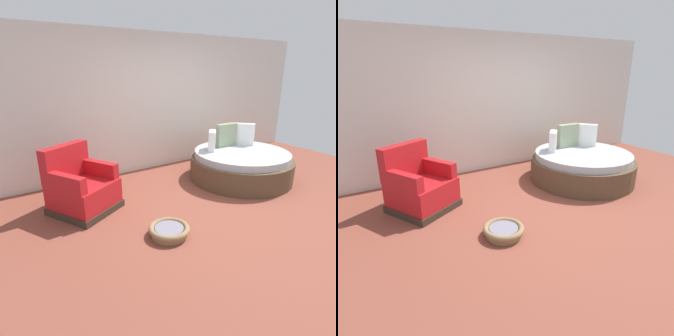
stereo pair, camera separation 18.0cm
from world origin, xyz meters
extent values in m
cube|color=brown|center=(0.00, 0.00, -0.01)|extent=(8.00, 8.00, 0.02)
cube|color=silver|center=(0.00, 2.23, 1.30)|extent=(8.00, 0.12, 2.60)
cylinder|color=brown|center=(1.02, 0.71, 0.20)|extent=(1.86, 1.86, 0.41)
cylinder|color=#B2BCC6|center=(1.02, 0.71, 0.47)|extent=(1.71, 1.71, 0.12)
cube|color=white|center=(1.41, 1.05, 0.74)|extent=(0.37, 0.39, 0.42)
cube|color=#93A37F|center=(1.03, 1.14, 0.74)|extent=(0.44, 0.13, 0.43)
cube|color=white|center=(0.63, 1.09, 0.70)|extent=(0.33, 0.34, 0.35)
cube|color=#38281E|center=(-1.81, 1.04, 0.05)|extent=(1.08, 1.08, 0.10)
cube|color=red|center=(-1.81, 1.04, 0.27)|extent=(1.03, 1.03, 0.34)
cube|color=red|center=(-1.95, 1.31, 0.69)|extent=(0.75, 0.50, 0.50)
cube|color=red|center=(-2.09, 0.89, 0.55)|extent=(0.43, 0.66, 0.22)
cube|color=red|center=(-1.53, 1.19, 0.55)|extent=(0.43, 0.66, 0.22)
cylinder|color=#8E704C|center=(-1.16, -0.19, 0.03)|extent=(0.44, 0.44, 0.06)
torus|color=#8E704C|center=(-1.16, -0.19, 0.10)|extent=(0.51, 0.51, 0.07)
cylinder|color=gray|center=(-1.16, -0.19, 0.08)|extent=(0.36, 0.36, 0.05)
camera|label=1|loc=(-2.84, -2.71, 1.95)|focal=30.28mm
camera|label=2|loc=(-2.68, -2.80, 1.95)|focal=30.28mm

